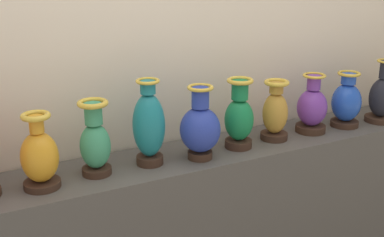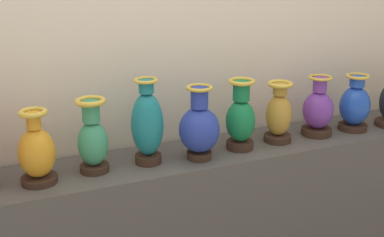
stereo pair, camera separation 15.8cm
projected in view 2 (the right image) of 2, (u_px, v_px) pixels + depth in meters
back_wall at (173, 41)px, 2.45m from camera, size 4.90×0.14×2.96m
vase_amber at (37, 152)px, 2.04m from camera, size 0.15×0.15×0.31m
vase_jade at (93, 139)px, 2.15m from camera, size 0.13×0.13×0.33m
vase_teal at (147, 125)px, 2.23m from camera, size 0.14×0.14×0.39m
vase_cobalt at (199, 128)px, 2.28m from camera, size 0.19×0.19×0.34m
vase_emerald at (241, 118)px, 2.40m from camera, size 0.14×0.14×0.34m
vase_ochre at (279, 115)px, 2.50m from camera, size 0.14×0.14×0.31m
vase_violet at (318, 111)px, 2.60m from camera, size 0.16×0.16×0.31m
vase_sapphire at (355, 106)px, 2.67m from camera, size 0.16×0.16×0.30m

